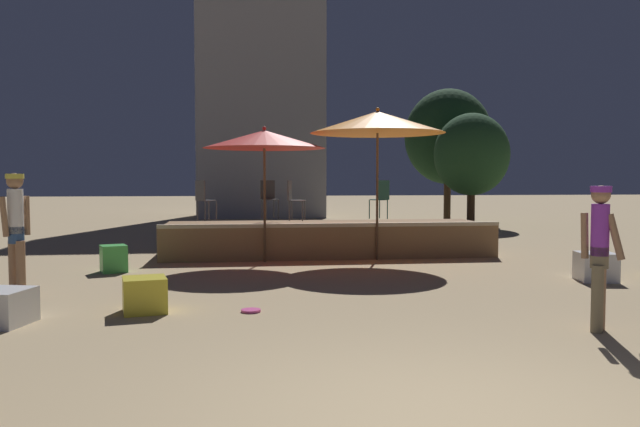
# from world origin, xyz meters

# --- Properties ---
(ground_plane) EXTENTS (120.00, 120.00, 0.00)m
(ground_plane) POSITION_xyz_m (0.00, 0.00, 0.00)
(ground_plane) COLOR tan
(wooden_deck) EXTENTS (7.27, 2.34, 0.78)m
(wooden_deck) POSITION_xyz_m (0.45, 9.99, 0.35)
(wooden_deck) COLOR olive
(wooden_deck) RESTS_ON ground
(patio_umbrella_0) EXTENTS (2.51, 2.51, 2.79)m
(patio_umbrella_0) POSITION_xyz_m (-1.00, 8.75, 2.52)
(patio_umbrella_0) COLOR brown
(patio_umbrella_0) RESTS_ON ground
(patio_umbrella_1) EXTENTS (2.83, 2.83, 3.21)m
(patio_umbrella_1) POSITION_xyz_m (1.38, 8.80, 2.90)
(patio_umbrella_1) COLOR brown
(patio_umbrella_1) RESTS_ON ground
(cube_seat_0) EXTENTS (0.67, 0.67, 0.48)m
(cube_seat_0) POSITION_xyz_m (4.43, 5.64, 0.24)
(cube_seat_0) COLOR white
(cube_seat_0) RESTS_ON ground
(cube_seat_1) EXTENTS (0.56, 0.56, 0.50)m
(cube_seat_1) POSITION_xyz_m (-3.81, 7.69, 0.25)
(cube_seat_1) COLOR #4CC651
(cube_seat_1) RESTS_ON ground
(cube_seat_2) EXTENTS (0.76, 0.76, 0.42)m
(cube_seat_2) POSITION_xyz_m (-4.29, 3.56, 0.21)
(cube_seat_2) COLOR white
(cube_seat_2) RESTS_ON ground
(cube_seat_4) EXTENTS (0.63, 0.63, 0.45)m
(cube_seat_4) POSITION_xyz_m (-2.71, 4.06, 0.23)
(cube_seat_4) COLOR yellow
(cube_seat_4) RESTS_ON ground
(person_1) EXTENTS (0.41, 0.36, 1.64)m
(person_1) POSITION_xyz_m (2.49, 2.38, 0.91)
(person_1) COLOR #997051
(person_1) RESTS_ON ground
(person_2) EXTENTS (0.35, 0.41, 1.80)m
(person_2) POSITION_xyz_m (-4.67, 5.26, 1.03)
(person_2) COLOR #997051
(person_2) RESTS_ON ground
(bistro_chair_0) EXTENTS (0.43, 0.43, 0.90)m
(bistro_chair_0) POSITION_xyz_m (-0.83, 10.63, 1.33)
(bistro_chair_0) COLOR #2D3338
(bistro_chair_0) RESTS_ON wooden_deck
(bistro_chair_1) EXTENTS (0.43, 0.42, 0.90)m
(bistro_chair_1) POSITION_xyz_m (-0.32, 9.83, 1.33)
(bistro_chair_1) COLOR #47474C
(bistro_chair_1) RESTS_ON wooden_deck
(bistro_chair_2) EXTENTS (0.45, 0.45, 0.90)m
(bistro_chair_2) POSITION_xyz_m (1.75, 10.08, 1.33)
(bistro_chair_2) COLOR #1E4C47
(bistro_chair_2) RESTS_ON wooden_deck
(bistro_chair_3) EXTENTS (0.48, 0.48, 0.90)m
(bistro_chair_3) POSITION_xyz_m (-2.31, 10.01, 1.33)
(bistro_chair_3) COLOR #47474C
(bistro_chair_3) RESTS_ON wooden_deck
(frisbee_disc) EXTENTS (0.25, 0.25, 0.03)m
(frisbee_disc) POSITION_xyz_m (-1.36, 3.90, 0.02)
(frisbee_disc) COLOR #E54C99
(frisbee_disc) RESTS_ON ground
(background_tree_0) EXTENTS (3.49, 3.49, 5.35)m
(background_tree_0) POSITION_xyz_m (6.84, 20.38, 3.42)
(background_tree_0) COLOR #3D2B1C
(background_tree_0) RESTS_ON ground
(background_tree_1) EXTENTS (2.67, 2.67, 4.06)m
(background_tree_1) POSITION_xyz_m (6.70, 17.38, 2.59)
(background_tree_1) COLOR #3D2B1C
(background_tree_1) RESTS_ON ground
(distant_building) EXTENTS (5.60, 3.73, 12.91)m
(distant_building) POSITION_xyz_m (-0.58, 24.68, 6.45)
(distant_building) COLOR gray
(distant_building) RESTS_ON ground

